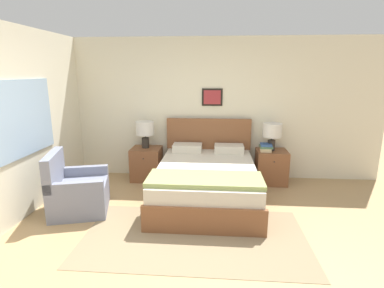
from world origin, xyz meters
name	(u,v)px	position (x,y,z in m)	size (l,w,h in m)	color
ground_plane	(178,254)	(0.00, 0.00, 0.00)	(16.00, 16.00, 0.00)	tan
wall_back	(195,109)	(0.00, 2.66, 1.30)	(6.87, 0.09, 2.60)	beige
wall_left	(38,118)	(-2.26, 1.30, 1.30)	(0.08, 5.03, 2.60)	beige
area_rug_main	(194,236)	(0.16, 0.37, 0.00)	(2.73, 1.51, 0.01)	#897556
bed	(206,181)	(0.26, 1.51, 0.31)	(1.57, 2.17, 1.14)	brown
armchair	(77,192)	(-1.59, 0.95, 0.29)	(0.94, 0.96, 0.89)	gray
nightstand_near_window	(147,164)	(-0.88, 2.34, 0.30)	(0.54, 0.51, 0.61)	brown
nightstand_by_door	(271,167)	(1.41, 2.34, 0.30)	(0.54, 0.51, 0.61)	brown
table_lamp_near_window	(145,130)	(-0.90, 2.36, 0.95)	(0.33, 0.33, 0.49)	#2D2823
table_lamp_by_door	(272,132)	(1.40, 2.36, 0.95)	(0.33, 0.33, 0.49)	#2D2823
book_thick_bottom	(266,150)	(1.29, 2.29, 0.62)	(0.21, 0.24, 0.03)	beige
book_hardcover_middle	(266,149)	(1.29, 2.29, 0.66)	(0.23, 0.25, 0.03)	beige
book_novel_upper	(266,147)	(1.29, 2.29, 0.69)	(0.22, 0.22, 0.04)	#4C7551
book_slim_near_top	(266,145)	(1.29, 2.29, 0.73)	(0.21, 0.24, 0.03)	#335693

